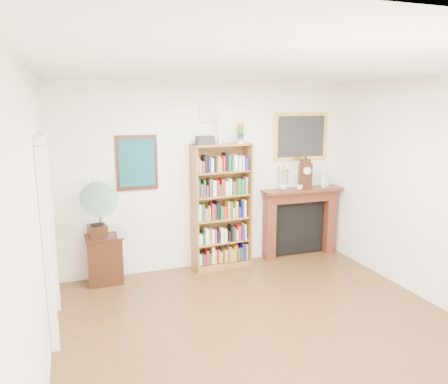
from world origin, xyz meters
The scene contains 15 objects.
room centered at (0.00, 0.00, 1.40)m, with size 4.51×5.01×2.81m.
door_casing centered at (-2.21, 1.20, 1.26)m, with size 0.08×1.02×2.17m.
teal_poster centered at (-1.05, 2.48, 1.65)m, with size 0.58×0.04×0.78m.
small_picture centered at (0.00, 2.48, 2.35)m, with size 0.26×0.04×0.30m.
gilt_painting centered at (1.55, 2.48, 1.95)m, with size 0.95×0.04×0.75m.
bookshelf centered at (0.16, 2.32, 1.06)m, with size 0.89×0.36×2.18m.
side_cabinet centered at (-1.57, 2.30, 0.34)m, with size 0.50×0.36×0.68m, color black.
fireplace centered at (1.53, 2.40, 0.66)m, with size 1.34×0.33×1.13m.
gramophone centered at (-1.65, 2.22, 1.13)m, with size 0.56×0.66×0.80m.
cd_stack centered at (-1.35, 2.18, 0.72)m, with size 0.12×0.12×0.08m, color silver.
mantel_clock centered at (1.57, 2.34, 1.36)m, with size 0.23×0.16×0.47m.
flower_vase centered at (1.19, 2.34, 1.20)m, with size 0.14×0.14×0.15m, color silver.
teacup centered at (1.45, 2.29, 1.17)m, with size 0.10×0.10×0.08m, color white.
bottle_left centered at (1.90, 2.31, 1.25)m, with size 0.07×0.07×0.24m, color silver.
bottle_right centered at (2.00, 2.36, 1.23)m, with size 0.06×0.06×0.20m, color silver.
Camera 1 is at (-1.94, -3.67, 2.50)m, focal length 35.00 mm.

